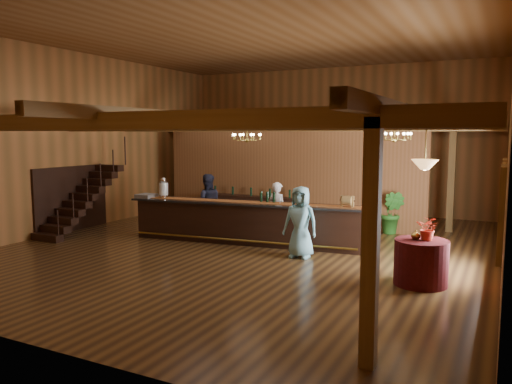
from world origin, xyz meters
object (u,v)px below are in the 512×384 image
at_px(bartender, 277,211).
at_px(round_table, 421,262).
at_px(beverage_dispenser, 164,188).
at_px(guest, 300,222).
at_px(staff_second, 207,204).
at_px(tasting_bar, 247,222).
at_px(raffle_drum, 347,201).
at_px(backbar_shelf, 251,209).
at_px(pendant_lamp, 425,164).
at_px(chandelier_left, 247,137).
at_px(chandelier_right, 394,136).
at_px(floor_plant, 392,212).

bearing_deg(bartender, round_table, 163.52).
relative_size(beverage_dispenser, guest, 0.34).
height_order(staff_second, guest, staff_second).
bearing_deg(tasting_bar, beverage_dispenser, 178.79).
height_order(beverage_dispenser, guest, guest).
distance_m(raffle_drum, bartender, 2.30).
bearing_deg(backbar_shelf, pendant_lamp, -39.18).
relative_size(round_table, bartender, 0.64).
bearing_deg(pendant_lamp, bartender, 148.81).
bearing_deg(chandelier_left, raffle_drum, 3.34).
bearing_deg(round_table, tasting_bar, 159.60).
distance_m(beverage_dispenser, round_table, 7.69).
relative_size(raffle_drum, guest, 0.19).
relative_size(tasting_bar, staff_second, 3.83).
distance_m(bartender, staff_second, 2.27).
xyz_separation_m(beverage_dispenser, raffle_drum, (5.34, 0.53, -0.11)).
bearing_deg(pendant_lamp, backbar_shelf, 142.80).
bearing_deg(bartender, tasting_bar, 70.59).
xyz_separation_m(staff_second, guest, (3.61, -1.50, -0.03)).
bearing_deg(staff_second, bartender, 148.07).
relative_size(tasting_bar, bartender, 4.18).
bearing_deg(staff_second, beverage_dispenser, 11.18).
xyz_separation_m(tasting_bar, guest, (1.89, -0.82, 0.29)).
height_order(backbar_shelf, guest, guest).
xyz_separation_m(beverage_dispenser, chandelier_right, (6.43, 0.68, 1.52)).
relative_size(pendant_lamp, staff_second, 0.50).
xyz_separation_m(raffle_drum, floor_plant, (0.57, 2.81, -0.66)).
bearing_deg(tasting_bar, chandelier_left, 109.77).
distance_m(chandelier_left, guest, 2.97).
distance_m(raffle_drum, chandelier_left, 3.21).
bearing_deg(guest, tasting_bar, 155.90).
bearing_deg(raffle_drum, bartender, 166.25).
height_order(tasting_bar, staff_second, staff_second).
distance_m(backbar_shelf, round_table, 7.85).
xyz_separation_m(chandelier_right, pendant_lamp, (1.05, -2.23, -0.54)).
height_order(tasting_bar, beverage_dispenser, beverage_dispenser).
xyz_separation_m(tasting_bar, chandelier_left, (-0.05, 0.11, 2.33)).
relative_size(tasting_bar, beverage_dispenser, 11.46).
xyz_separation_m(raffle_drum, chandelier_left, (-2.78, -0.16, 1.60)).
bearing_deg(beverage_dispenser, guest, -7.19).
height_order(bartender, floor_plant, bartender).
bearing_deg(guest, bartender, 129.04).
bearing_deg(beverage_dispenser, round_table, -11.73).
distance_m(raffle_drum, pendant_lamp, 3.17).
relative_size(tasting_bar, raffle_drum, 20.22).
bearing_deg(tasting_bar, backbar_shelf, 108.57).
bearing_deg(tasting_bar, chandelier_right, -0.39).
distance_m(round_table, pendant_lamp, 1.95).
bearing_deg(bartender, guest, 144.34).
distance_m(tasting_bar, bartender, 1.00).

